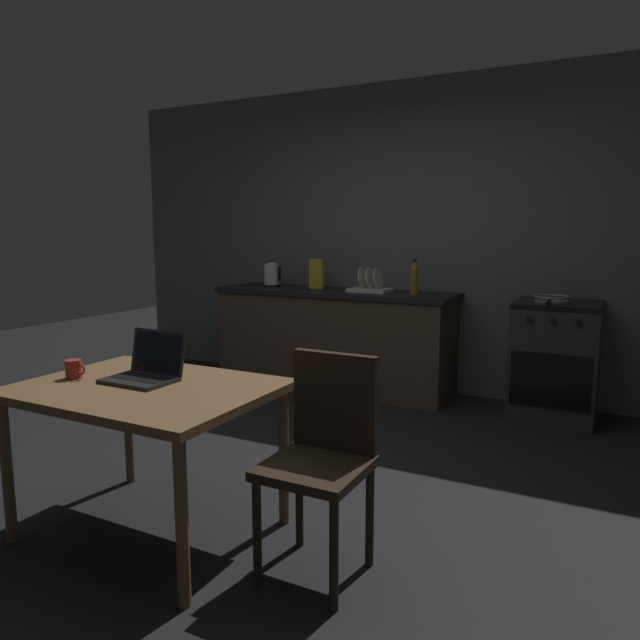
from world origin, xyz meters
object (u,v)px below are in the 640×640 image
(coffee_mug, at_px, (74,369))
(dish_rack, at_px, (370,286))
(chair, at_px, (324,448))
(electric_kettle, at_px, (272,275))
(cereal_box, at_px, (317,274))
(bottle, at_px, (414,278))
(stove_oven, at_px, (555,360))
(frying_pan, at_px, (551,298))
(laptop, at_px, (145,371))
(dining_table, at_px, (147,401))

(coffee_mug, height_order, dish_rack, dish_rack)
(chair, distance_m, coffee_mug, 1.28)
(chair, relative_size, electric_kettle, 4.02)
(cereal_box, distance_m, dish_rack, 0.54)
(chair, height_order, bottle, bottle)
(stove_oven, xyz_separation_m, cereal_box, (-2.04, 0.02, 0.58))
(electric_kettle, relative_size, dish_rack, 0.66)
(frying_pan, bearing_deg, laptop, -119.74)
(electric_kettle, bearing_deg, cereal_box, 2.46)
(stove_oven, height_order, bottle, bottle)
(stove_oven, bearing_deg, dining_table, -118.58)
(chair, bearing_deg, stove_oven, 78.08)
(stove_oven, bearing_deg, dish_rack, 179.91)
(cereal_box, bearing_deg, stove_oven, -0.63)
(dining_table, bearing_deg, dish_rack, 90.78)
(dining_table, bearing_deg, laptop, 134.38)
(bottle, height_order, coffee_mug, bottle)
(coffee_mug, height_order, cereal_box, cereal_box)
(laptop, distance_m, electric_kettle, 2.82)
(frying_pan, bearing_deg, dining_table, -118.00)
(chair, xyz_separation_m, bottle, (-0.48, 2.54, 0.50))
(stove_oven, relative_size, electric_kettle, 3.94)
(dining_table, xyz_separation_m, dish_rack, (-0.04, 2.71, 0.29))
(electric_kettle, distance_m, cereal_box, 0.47)
(coffee_mug, bearing_deg, laptop, 22.04)
(dining_table, distance_m, chair, 0.87)
(dining_table, height_order, dish_rack, dish_rack)
(dish_rack, bearing_deg, cereal_box, 177.83)
(cereal_box, bearing_deg, bottle, -4.28)
(chair, relative_size, bottle, 3.12)
(laptop, height_order, bottle, bottle)
(laptop, distance_m, frying_pan, 3.01)
(coffee_mug, bearing_deg, dining_table, 9.16)
(dining_table, bearing_deg, cereal_box, 101.72)
(frying_pan, height_order, dish_rack, dish_rack)
(stove_oven, height_order, cereal_box, cereal_box)
(stove_oven, bearing_deg, electric_kettle, 179.94)
(frying_pan, bearing_deg, coffee_mug, -123.54)
(frying_pan, relative_size, coffee_mug, 3.74)
(cereal_box, bearing_deg, coffee_mug, -86.47)
(stove_oven, bearing_deg, bottle, -177.53)
(stove_oven, distance_m, cereal_box, 2.12)
(dining_table, height_order, chair, chair)
(chair, height_order, cereal_box, cereal_box)
(dining_table, xyz_separation_m, laptop, (-0.07, 0.07, 0.12))
(frying_pan, height_order, coffee_mug, frying_pan)
(electric_kettle, bearing_deg, dish_rack, 0.00)
(electric_kettle, relative_size, frying_pan, 0.52)
(frying_pan, bearing_deg, bottle, -178.82)
(frying_pan, xyz_separation_m, coffee_mug, (-1.82, -2.74, -0.15))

